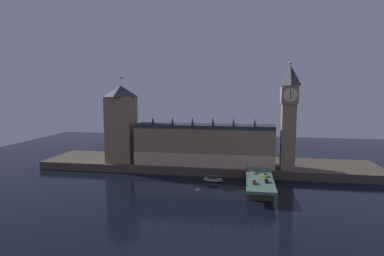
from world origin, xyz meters
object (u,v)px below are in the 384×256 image
at_px(victoria_tower, 121,124).
at_px(car_northbound_lead, 253,172).
at_px(car_southbound_lead, 267,181).
at_px(street_lamp_far, 247,164).
at_px(boat_upstream, 213,179).
at_px(pedestrian_mid_walk, 272,178).
at_px(clock_tower, 289,113).
at_px(street_lamp_near, 247,178).
at_px(car_northbound_trail, 254,182).
at_px(car_southbound_trail, 265,175).

bearing_deg(victoria_tower, car_northbound_lead, -16.20).
height_order(car_southbound_lead, street_lamp_far, street_lamp_far).
bearing_deg(boat_upstream, pedestrian_mid_walk, -25.64).
xyz_separation_m(clock_tower, car_northbound_lead, (-20.42, -20.79, -31.64)).
height_order(car_southbound_lead, boat_upstream, car_southbound_lead).
bearing_deg(car_southbound_lead, pedestrian_mid_walk, 55.68).
distance_m(clock_tower, car_northbound_lead, 43.02).
height_order(clock_tower, street_lamp_far, clock_tower).
bearing_deg(clock_tower, street_lamp_near, -117.82).
bearing_deg(boat_upstream, car_northbound_trail, -45.92).
bearing_deg(car_southbound_trail, boat_upstream, 162.27).
distance_m(victoria_tower, car_southbound_trail, 100.86).
bearing_deg(pedestrian_mid_walk, car_northbound_trail, -138.24).
distance_m(car_southbound_lead, car_southbound_trail, 10.64).
height_order(car_northbound_lead, car_southbound_trail, car_northbound_lead).
relative_size(clock_tower, car_southbound_trail, 13.79).
xyz_separation_m(victoria_tower, street_lamp_near, (83.53, -49.79, -19.76)).
height_order(car_northbound_trail, boat_upstream, car_northbound_trail).
height_order(car_northbound_trail, street_lamp_far, street_lamp_far).
distance_m(victoria_tower, boat_upstream, 73.74).
distance_m(victoria_tower, car_northbound_trail, 100.82).
relative_size(car_northbound_trail, street_lamp_near, 0.74).
height_order(car_southbound_lead, car_southbound_trail, car_southbound_lead).
height_order(clock_tower, pedestrian_mid_walk, clock_tower).
height_order(car_southbound_trail, boat_upstream, car_southbound_trail).
relative_size(clock_tower, victoria_tower, 1.14).
height_order(car_southbound_lead, street_lamp_near, street_lamp_near).
xyz_separation_m(clock_tower, car_southbound_lead, (-14.27, -37.21, -31.63)).
xyz_separation_m(street_lamp_near, boat_upstream, (-19.45, 28.02, -9.52)).
height_order(car_northbound_trail, pedestrian_mid_walk, pedestrian_mid_walk).
relative_size(clock_tower, pedestrian_mid_walk, 38.20).
bearing_deg(clock_tower, car_northbound_lead, -134.49).
height_order(victoria_tower, street_lamp_far, victoria_tower).
distance_m(street_lamp_near, street_lamp_far, 29.44).
bearing_deg(clock_tower, car_northbound_trail, -116.51).
height_order(car_northbound_trail, car_southbound_lead, car_northbound_trail).
bearing_deg(victoria_tower, boat_upstream, -18.76).
bearing_deg(car_southbound_trail, car_northbound_lead, 136.79).
relative_size(car_southbound_lead, street_lamp_far, 0.70).
bearing_deg(street_lamp_near, car_northbound_lead, 81.93).
xyz_separation_m(car_southbound_lead, pedestrian_mid_walk, (3.08, 4.50, 0.19)).
bearing_deg(car_southbound_lead, street_lamp_far, 114.26).
bearing_deg(street_lamp_far, street_lamp_near, -90.00).
bearing_deg(victoria_tower, clock_tower, -2.40).
xyz_separation_m(car_southbound_trail, street_lamp_far, (-9.63, 10.71, 3.47)).
bearing_deg(car_southbound_lead, car_northbound_trail, -148.74).
xyz_separation_m(street_lamp_near, street_lamp_far, (-0.00, 29.44, 0.19)).
relative_size(car_northbound_trail, street_lamp_far, 0.70).
bearing_deg(car_northbound_trail, car_southbound_lead, 31.26).
distance_m(clock_tower, victoria_tower, 107.86).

